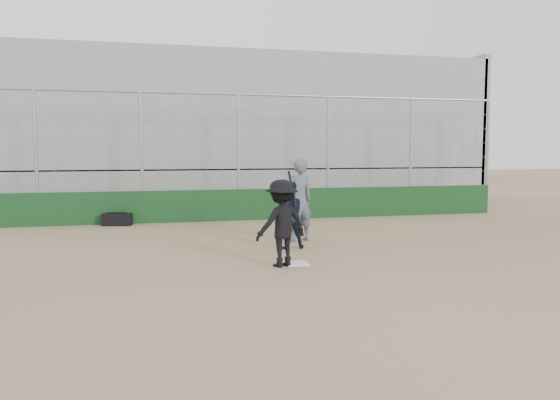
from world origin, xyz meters
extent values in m
plane|color=brown|center=(0.00, 0.00, 0.00)|extent=(90.00, 90.00, 0.00)
cube|color=white|center=(0.00, 0.00, 0.01)|extent=(0.44, 0.44, 0.02)
cube|color=#103416|center=(0.00, 7.00, 0.50)|extent=(18.00, 0.25, 1.00)
cylinder|color=gray|center=(0.00, 7.00, 2.00)|extent=(0.10, 0.10, 4.00)
cylinder|color=gray|center=(9.00, 7.00, 2.00)|extent=(0.10, 0.10, 4.00)
cylinder|color=gray|center=(0.00, 7.00, 4.00)|extent=(18.00, 0.07, 0.07)
cube|color=gray|center=(0.00, 11.95, 0.80)|extent=(20.00, 6.70, 1.60)
cube|color=gray|center=(0.00, 11.95, 3.70)|extent=(20.00, 6.70, 4.20)
cube|color=gray|center=(10.00, 11.95, 2.90)|extent=(0.25, 6.70, 6.10)
cylinder|color=gray|center=(0.00, 15.10, 6.80)|extent=(20.00, 0.06, 0.06)
imported|color=black|center=(-0.34, -0.11, 0.84)|extent=(1.24, 0.96, 1.69)
cylinder|color=black|center=(-0.09, 0.04, 1.49)|extent=(0.07, 0.57, 0.71)
imported|color=black|center=(0.27, 1.67, 0.50)|extent=(0.79, 0.64, 1.01)
sphere|color=maroon|center=(0.27, 1.67, 0.91)|extent=(0.28, 0.28, 0.28)
imported|color=#515767|center=(0.78, 2.64, 0.92)|extent=(0.85, 0.68, 1.84)
cube|color=black|center=(-3.75, 6.60, 0.18)|extent=(0.91, 0.53, 0.37)
cylinder|color=black|center=(-3.75, 6.60, 0.39)|extent=(0.55, 0.15, 0.04)
camera|label=1|loc=(-2.83, -10.25, 2.25)|focal=35.00mm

